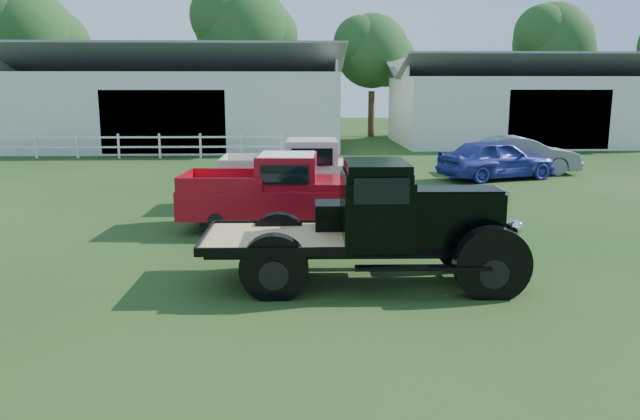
{
  "coord_description": "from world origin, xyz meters",
  "views": [
    {
      "loc": [
        -0.26,
        -10.99,
        3.47
      ],
      "look_at": [
        0.2,
        1.2,
        1.05
      ],
      "focal_mm": 35.0,
      "sensor_mm": 36.0,
      "label": 1
    }
  ],
  "objects_px": {
    "red_pickup": "(283,191)",
    "misc_car_grey": "(520,155)",
    "misc_car_blue": "(496,159)",
    "white_pickup": "(308,174)",
    "vintage_flatbed": "(369,223)"
  },
  "relations": [
    {
      "from": "misc_car_blue",
      "to": "misc_car_grey",
      "type": "relative_size",
      "value": 1.0
    },
    {
      "from": "vintage_flatbed",
      "to": "white_pickup",
      "type": "height_order",
      "value": "vintage_flatbed"
    },
    {
      "from": "misc_car_blue",
      "to": "white_pickup",
      "type": "bearing_deg",
      "value": 107.22
    },
    {
      "from": "white_pickup",
      "to": "red_pickup",
      "type": "bearing_deg",
      "value": -102.03
    },
    {
      "from": "vintage_flatbed",
      "to": "white_pickup",
      "type": "bearing_deg",
      "value": 98.35
    },
    {
      "from": "red_pickup",
      "to": "misc_car_grey",
      "type": "distance_m",
      "value": 13.5
    },
    {
      "from": "white_pickup",
      "to": "misc_car_blue",
      "type": "relative_size",
      "value": 1.17
    },
    {
      "from": "red_pickup",
      "to": "misc_car_blue",
      "type": "bearing_deg",
      "value": 49.1
    },
    {
      "from": "red_pickup",
      "to": "misc_car_grey",
      "type": "bearing_deg",
      "value": 49.28
    },
    {
      "from": "misc_car_grey",
      "to": "misc_car_blue",
      "type": "bearing_deg",
      "value": 139.76
    },
    {
      "from": "misc_car_grey",
      "to": "white_pickup",
      "type": "bearing_deg",
      "value": 130.84
    },
    {
      "from": "white_pickup",
      "to": "misc_car_grey",
      "type": "relative_size",
      "value": 1.16
    },
    {
      "from": "white_pickup",
      "to": "misc_car_grey",
      "type": "height_order",
      "value": "white_pickup"
    },
    {
      "from": "red_pickup",
      "to": "misc_car_blue",
      "type": "distance_m",
      "value": 11.31
    },
    {
      "from": "vintage_flatbed",
      "to": "red_pickup",
      "type": "bearing_deg",
      "value": 111.25
    }
  ]
}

